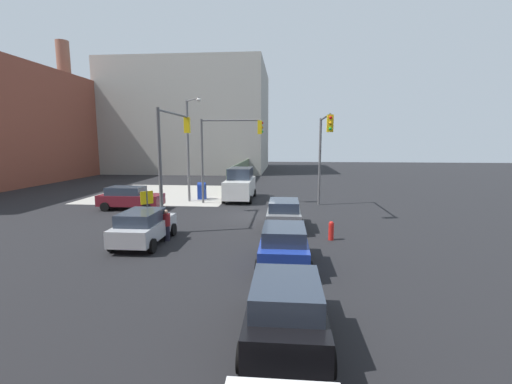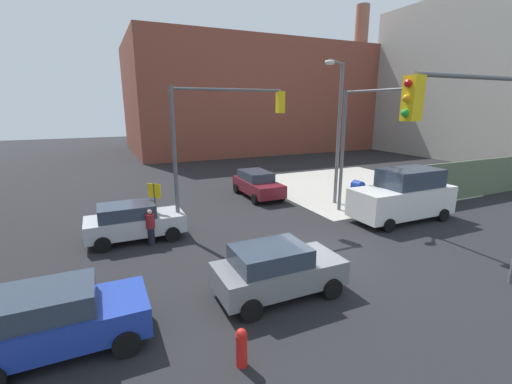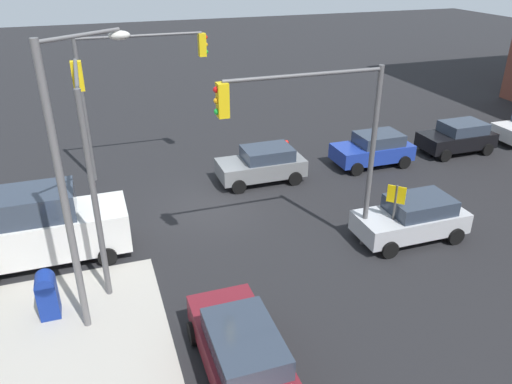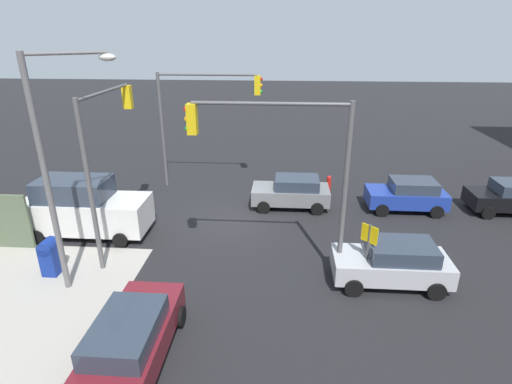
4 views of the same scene
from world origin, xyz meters
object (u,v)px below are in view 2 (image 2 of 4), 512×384
at_px(sedan_maroon, 257,184).
at_px(street_lamp_corner, 337,124).
at_px(traffic_signal_ne_corner, 368,129).
at_px(sedan_silver, 134,221).
at_px(van_white_delivery, 404,196).
at_px(smokestack, 358,78).
at_px(coupe_gray, 277,269).
at_px(traffic_signal_se_corner, 492,145).
at_px(traffic_signal_nw_corner, 220,130).
at_px(coupe_blue, 59,318).
at_px(pedestrian_crossing, 151,227).
at_px(fire_hydrant, 242,347).
at_px(mailbox_blue, 357,192).

bearing_deg(sedan_maroon, street_lamp_corner, -46.43).
distance_m(traffic_signal_ne_corner, sedan_silver, 11.69).
height_order(street_lamp_corner, van_white_delivery, street_lamp_corner).
relative_size(smokestack, traffic_signal_ne_corner, 2.92).
relative_size(traffic_signal_ne_corner, sedan_maroon, 1.49).
bearing_deg(coupe_gray, traffic_signal_se_corner, -27.05).
bearing_deg(street_lamp_corner, traffic_signal_nw_corner, -171.61).
height_order(traffic_signal_se_corner, street_lamp_corner, street_lamp_corner).
relative_size(coupe_gray, van_white_delivery, 0.73).
distance_m(traffic_signal_ne_corner, coupe_gray, 9.44).
relative_size(coupe_blue, pedestrian_crossing, 2.51).
height_order(smokestack, traffic_signal_ne_corner, smokestack).
bearing_deg(pedestrian_crossing, van_white_delivery, 95.22).
distance_m(fire_hydrant, van_white_delivery, 12.87).
height_order(sedan_silver, van_white_delivery, van_white_delivery).
distance_m(traffic_signal_ne_corner, van_white_delivery, 3.90).
relative_size(street_lamp_corner, coupe_blue, 2.07).
distance_m(traffic_signal_nw_corner, street_lamp_corner, 7.39).
bearing_deg(traffic_signal_ne_corner, street_lamp_corner, 82.04).
relative_size(smokestack, sedan_silver, 4.66).
xyz_separation_m(mailbox_blue, coupe_blue, (-14.90, -6.90, 0.08)).
height_order(sedan_maroon, van_white_delivery, van_white_delivery).
distance_m(smokestack, coupe_gray, 44.62).
xyz_separation_m(sedan_silver, coupe_gray, (3.52, -6.57, -0.00)).
distance_m(street_lamp_corner, coupe_gray, 11.43).
height_order(traffic_signal_nw_corner, traffic_signal_se_corner, same).
height_order(street_lamp_corner, coupe_gray, street_lamp_corner).
height_order(traffic_signal_ne_corner, fire_hydrant, traffic_signal_ne_corner).
xyz_separation_m(street_lamp_corner, coupe_blue, (-13.61, -7.48, -3.86)).
height_order(smokestack, coupe_gray, smokestack).
distance_m(sedan_silver, pedestrian_crossing, 1.07).
height_order(traffic_signal_ne_corner, van_white_delivery, traffic_signal_ne_corner).
height_order(traffic_signal_ne_corner, pedestrian_crossing, traffic_signal_ne_corner).
height_order(sedan_silver, pedestrian_crossing, sedan_silver).
distance_m(mailbox_blue, van_white_delivery, 3.25).
relative_size(traffic_signal_se_corner, coupe_blue, 1.68).
bearing_deg(coupe_gray, fire_hydrant, -132.43).
xyz_separation_m(traffic_signal_ne_corner, coupe_blue, (-13.20, -4.58, -3.75)).
bearing_deg(sedan_silver, fire_hydrant, -81.16).
height_order(coupe_blue, pedestrian_crossing, coupe_blue).
relative_size(coupe_gray, sedan_maroon, 0.90).
height_order(sedan_maroon, pedestrian_crossing, sedan_maroon).
height_order(smokestack, sedan_maroon, smokestack).
bearing_deg(traffic_signal_se_corner, sedan_silver, 133.32).
bearing_deg(coupe_blue, coupe_gray, 0.33).
bearing_deg(fire_hydrant, traffic_signal_ne_corner, 35.93).
xyz_separation_m(sedan_silver, pedestrian_crossing, (0.58, -0.90, -0.05)).
bearing_deg(traffic_signal_nw_corner, traffic_signal_se_corner, -62.45).
relative_size(fire_hydrant, pedestrian_crossing, 0.61).
relative_size(traffic_signal_ne_corner, fire_hydrant, 6.91).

